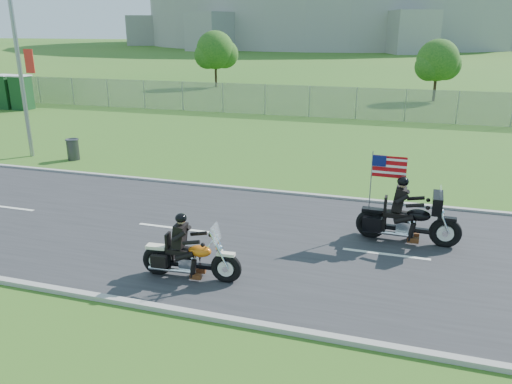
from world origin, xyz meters
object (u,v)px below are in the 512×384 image
(porta_toilet_a, at_px, (22,93))
(porta_toilet_b, at_px, (5,92))
(trash_can, at_px, (73,150))
(streetlight, at_px, (18,26))
(motorcycle_lead, at_px, (189,259))
(motorcycle_follow, at_px, (408,221))

(porta_toilet_a, bearing_deg, porta_toilet_b, 180.00)
(trash_can, bearing_deg, porta_toilet_b, 141.08)
(streetlight, height_order, trash_can, streetlight)
(porta_toilet_a, distance_m, motorcycle_lead, 29.25)
(motorcycle_lead, bearing_deg, streetlight, 138.78)
(streetlight, bearing_deg, porta_toilet_b, 136.65)
(streetlight, bearing_deg, porta_toilet_a, 132.91)
(motorcycle_lead, bearing_deg, porta_toilet_a, 133.75)
(motorcycle_lead, bearing_deg, porta_toilet_b, 135.53)
(streetlight, height_order, porta_toilet_b, streetlight)
(porta_toilet_a, xyz_separation_m, motorcycle_lead, (21.70, -19.60, -0.64))
(porta_toilet_a, bearing_deg, motorcycle_lead, -42.09)
(porta_toilet_a, relative_size, porta_toilet_b, 1.00)
(trash_can, bearing_deg, streetlight, 174.20)
(streetlight, distance_m, porta_toilet_b, 16.33)
(motorcycle_lead, bearing_deg, motorcycle_follow, 32.93)
(motorcycle_follow, bearing_deg, trash_can, 162.73)
(motorcycle_lead, relative_size, trash_can, 2.68)
(motorcycle_lead, distance_m, motorcycle_follow, 5.98)
(streetlight, distance_m, porta_toilet_a, 15.39)
(motorcycle_lead, xyz_separation_m, motorcycle_follow, (4.77, 3.60, 0.12))
(motorcycle_lead, height_order, trash_can, motorcycle_lead)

